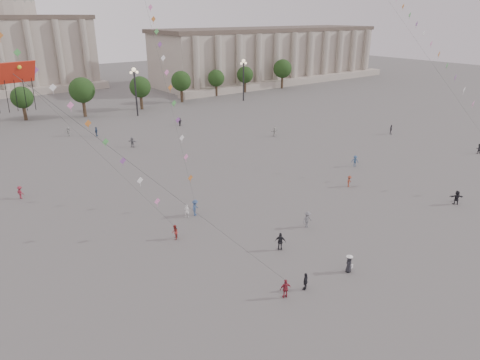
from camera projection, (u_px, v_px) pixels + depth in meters
ground at (321, 289)px, 35.96m from camera, size 360.00×360.00×0.00m
hall_east at (271, 55)px, 144.77m from camera, size 84.00×26.22×17.20m
hall_central at (3, 40)px, 127.14m from camera, size 48.30×34.30×35.50m
tree_row at (55, 94)px, 92.16m from camera, size 137.12×5.12×8.00m
lamp_post_mid_east at (135, 83)px, 93.86m from camera, size 2.00×0.90×10.65m
lamp_post_far_east at (243, 72)px, 110.60m from camera, size 2.00×0.90×10.65m
person_crowd_0 at (96, 132)px, 80.27m from camera, size 1.01×1.06×1.76m
person_crowd_3 at (457, 198)px, 51.54m from camera, size 1.58×1.44×1.75m
person_crowd_4 at (68, 131)px, 80.29m from camera, size 1.67×1.35×1.78m
person_crowd_6 at (307, 220)px, 45.92m from camera, size 1.22×0.72×1.86m
person_crowd_7 at (275, 132)px, 80.12m from camera, size 1.73×1.20×1.79m
person_crowd_8 at (349, 181)px, 56.80m from camera, size 1.14×0.87×1.55m
person_crowd_9 at (180, 122)px, 87.75m from camera, size 1.46×1.32×1.62m
person_crowd_12 at (132, 142)px, 73.66m from camera, size 1.43×1.61×1.77m
person_crowd_13 at (187, 211)px, 48.26m from camera, size 0.67×0.66×1.56m
person_crowd_14 at (355, 161)px, 64.35m from camera, size 1.21×1.26×1.72m
person_crowd_15 at (478, 149)px, 70.37m from camera, size 0.99×0.92×1.63m
person_crowd_17 at (20, 192)px, 53.21m from camera, size 1.03×1.21×1.63m
person_crowd_19 at (391, 130)px, 81.47m from camera, size 1.03×1.14×1.86m
tourist_0 at (286, 289)px, 34.55m from camera, size 1.07×0.70×1.69m
tourist_1 at (280, 241)px, 41.54m from camera, size 1.05×1.10×1.83m
tourist_4 at (306, 281)px, 35.58m from camera, size 1.00×0.78×1.58m
kite_flyer_0 at (175, 232)px, 43.55m from camera, size 0.92×0.97×1.58m
kite_flyer_1 at (195, 208)px, 48.67m from camera, size 1.41×1.33×1.91m
hat_person at (349, 264)px, 38.01m from camera, size 0.91×0.80×1.69m
dragon_kite at (21, 92)px, 20.73m from camera, size 9.43×1.56×24.10m
kite_train_east at (403, 11)px, 69.69m from camera, size 20.87×49.96×66.86m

